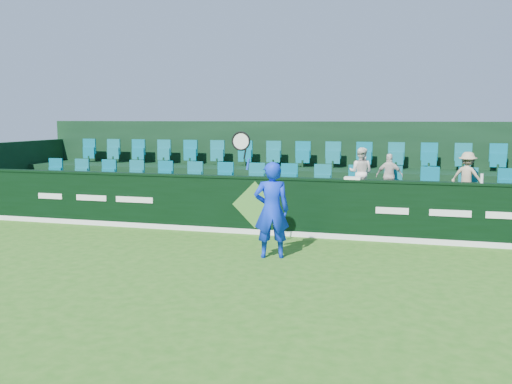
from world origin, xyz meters
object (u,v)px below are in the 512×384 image
(tennis_player, at_px, (271,209))
(spectator_left, at_px, (361,172))
(spectator_middle, at_px, (389,176))
(drinks_bottle, at_px, (482,178))
(towel, at_px, (353,178))
(spectator_right, at_px, (467,177))

(tennis_player, xyz_separation_m, spectator_left, (1.39, 3.25, 0.45))
(spectator_middle, xyz_separation_m, drinks_bottle, (1.93, -1.12, 0.11))
(spectator_middle, distance_m, towel, 1.35)
(tennis_player, relative_size, spectator_right, 2.18)
(towel, bearing_deg, tennis_player, -121.80)
(spectator_left, relative_size, towel, 3.37)
(spectator_right, bearing_deg, spectator_middle, 20.91)
(spectator_left, distance_m, drinks_bottle, 2.84)
(tennis_player, distance_m, towel, 2.54)
(tennis_player, height_order, towel, tennis_player)
(spectator_left, distance_m, towel, 1.12)
(spectator_left, bearing_deg, spectator_right, -169.63)
(spectator_left, xyz_separation_m, spectator_middle, (0.68, 0.00, -0.07))
(spectator_middle, distance_m, spectator_right, 1.74)
(spectator_right, height_order, towel, spectator_right)
(spectator_right, xyz_separation_m, drinks_bottle, (0.20, -1.12, 0.08))
(spectator_right, relative_size, drinks_bottle, 5.72)
(towel, xyz_separation_m, drinks_bottle, (2.68, 0.00, 0.07))
(spectator_middle, height_order, drinks_bottle, spectator_middle)
(tennis_player, height_order, spectator_right, tennis_player)
(spectator_left, distance_m, spectator_middle, 0.68)
(spectator_left, relative_size, spectator_middle, 1.12)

